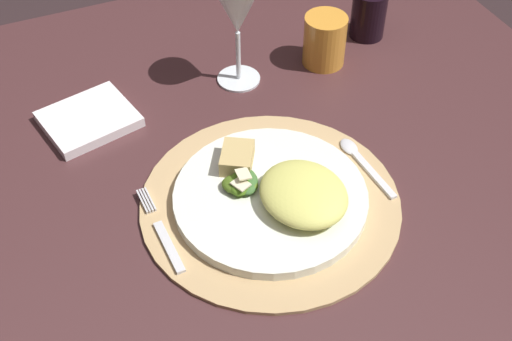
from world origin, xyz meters
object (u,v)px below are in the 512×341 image
at_px(dining_table, 259,203).
at_px(spoon, 359,158).
at_px(fork, 162,233).
at_px(amber_tumbler, 325,40).
at_px(dark_tumbler, 369,14).
at_px(wine_glass, 237,12).
at_px(dinner_plate, 270,197).
at_px(napkin, 89,119).

bearing_deg(dining_table, spoon, -36.95).
xyz_separation_m(fork, amber_tumbler, (0.38, 0.26, 0.04)).
bearing_deg(dark_tumbler, wine_glass, -173.38).
height_order(wine_glass, dark_tumbler, wine_glass).
height_order(dining_table, wine_glass, wine_glass).
height_order(dinner_plate, fork, dinner_plate).
distance_m(napkin, amber_tumbler, 0.41).
bearing_deg(dark_tumbler, fork, -147.91).
distance_m(fork, amber_tumbler, 0.46).
bearing_deg(dark_tumbler, dinner_plate, -137.01).
distance_m(spoon, wine_glass, 0.30).
bearing_deg(fork, amber_tumbler, 34.96).
height_order(napkin, wine_glass, wine_glass).
bearing_deg(dinner_plate, fork, 178.81).
distance_m(dining_table, amber_tumbler, 0.30).
bearing_deg(napkin, amber_tumbler, -0.25).
height_order(spoon, wine_glass, wine_glass).
bearing_deg(dark_tumbler, amber_tumbler, -159.20).
bearing_deg(napkin, fork, -82.50).
distance_m(fork, napkin, 0.27).
xyz_separation_m(dining_table, fork, (-0.19, -0.11, 0.14)).
xyz_separation_m(fork, wine_glass, (0.22, 0.27, 0.12)).
bearing_deg(wine_glass, dining_table, -101.46).
bearing_deg(wine_glass, amber_tumbler, -4.16).
xyz_separation_m(spoon, amber_tumbler, (0.07, 0.24, 0.04)).
xyz_separation_m(spoon, dark_tumbler, (0.18, 0.29, 0.03)).
relative_size(fork, amber_tumbler, 1.79).
distance_m(spoon, napkin, 0.42).
xyz_separation_m(fork, napkin, (-0.03, 0.26, -0.00)).
distance_m(spoon, dark_tumbler, 0.34).
bearing_deg(spoon, dark_tumbler, 58.28).
bearing_deg(wine_glass, dinner_plate, -103.55).
relative_size(spoon, wine_glass, 0.74).
xyz_separation_m(napkin, dark_tumbler, (0.52, 0.04, 0.04)).
height_order(dinner_plate, napkin, dinner_plate).
relative_size(dinner_plate, napkin, 2.00).
bearing_deg(wine_glass, fork, -129.05).
height_order(wine_glass, amber_tumbler, wine_glass).
height_order(dining_table, spoon, spoon).
distance_m(wine_glass, dark_tumbler, 0.28).
relative_size(wine_glass, dark_tumbler, 2.09).
height_order(napkin, dark_tumbler, dark_tumbler).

